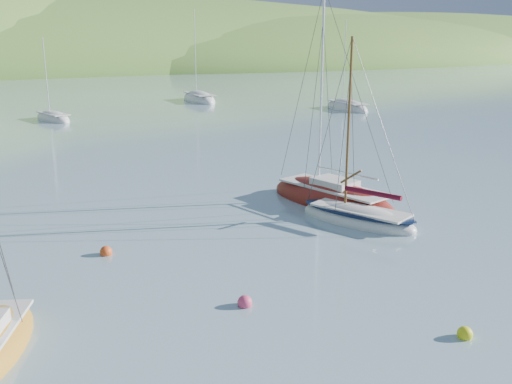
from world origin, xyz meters
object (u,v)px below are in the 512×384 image
distant_sloop_a (53,119)px  daysailer_white (358,218)px  sloop_red (332,200)px  distant_sloop_d (347,108)px  distant_sloop_b (199,100)px

distant_sloop_a → daysailer_white: bearing=-94.4°
sloop_red → distant_sloop_d: size_ratio=1.03×
distant_sloop_a → distant_sloop_d: bearing=-25.9°
sloop_red → distant_sloop_a: sloop_red is taller
sloop_red → distant_sloop_d: (25.12, 32.60, -0.03)m
distant_sloop_b → distant_sloop_d: (12.34, -16.99, -0.02)m
distant_sloop_a → distant_sloop_d: size_ratio=0.80×
distant_sloop_d → daysailer_white: bearing=-120.7°
distant_sloop_b → distant_sloop_d: bearing=-50.4°
daysailer_white → distant_sloop_d: (25.78, 35.67, -0.02)m
sloop_red → distant_sloop_b: 51.22m
distant_sloop_d → distant_sloop_a: bearing=173.3°
daysailer_white → distant_sloop_a: daysailer_white is taller
daysailer_white → distant_sloop_d: distant_sloop_d is taller
daysailer_white → distant_sloop_a: size_ratio=0.99×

